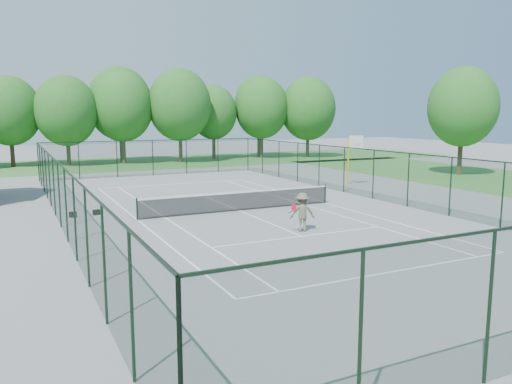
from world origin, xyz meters
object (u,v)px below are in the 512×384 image
at_px(tennis_player, 302,212).
at_px(basketball_goal, 353,150).
at_px(tennis_net, 240,200).
at_px(sports_bag_a, 73,215).

bearing_deg(tennis_player, basketball_goal, 45.18).
relative_size(tennis_net, basketball_goal, 3.04).
height_order(tennis_net, tennis_player, tennis_player).
height_order(tennis_net, sports_bag_a, tennis_net).
bearing_deg(tennis_net, sports_bag_a, 165.46).
distance_m(basketball_goal, tennis_player, 15.87).
bearing_deg(sports_bag_a, tennis_player, -22.50).
distance_m(sports_bag_a, tennis_player, 11.70).
bearing_deg(tennis_net, basketball_goal, 25.74).
bearing_deg(basketball_goal, sports_bag_a, -170.10).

